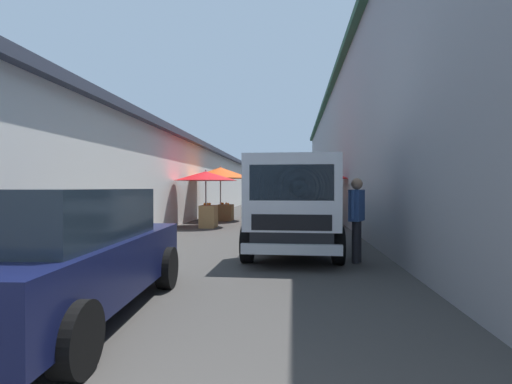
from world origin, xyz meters
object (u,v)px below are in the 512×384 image
fruit_stall_near_right (206,182)px  parked_scooter (323,212)px  vendor_in_shade (357,214)px  plastic_stool (333,225)px  vendor_by_crates (258,200)px  delivery_truck (293,208)px  hatchback_car (58,253)px  fruit_stall_far_left (319,181)px  fruit_stall_mid_lane (221,176)px

fruit_stall_near_right → parked_scooter: size_ratio=1.41×
vendor_in_shade → parked_scooter: size_ratio=0.99×
fruit_stall_near_right → parked_scooter: 5.23m
plastic_stool → vendor_by_crates: bearing=22.4°
delivery_truck → vendor_by_crates: 10.92m
fruit_stall_near_right → delivery_truck: bearing=-151.6°
delivery_truck → vendor_by_crates: delivery_truck is taller
vendor_in_shade → delivery_truck: bearing=69.1°
vendor_in_shade → hatchback_car: bearing=133.8°
fruit_stall_near_right → plastic_stool: 5.15m
vendor_in_shade → plastic_stool: vendor_in_shade is taller
hatchback_car → plastic_stool: (7.84, -3.78, -0.41)m
fruit_stall_far_left → vendor_by_crates: 4.93m
hatchback_car → parked_scooter: 13.12m
hatchback_car → vendor_in_shade: 5.32m
fruit_stall_near_right → vendor_in_shade: size_ratio=1.42×
vendor_in_shade → plastic_stool: (4.16, 0.05, -0.63)m
vendor_in_shade → fruit_stall_mid_lane: bearing=25.7°
delivery_truck → parked_scooter: (8.38, -1.24, -0.59)m
parked_scooter → fruit_stall_near_right: bearing=118.5°
fruit_stall_far_left → vendor_by_crates: bearing=33.9°
fruit_stall_near_right → vendor_by_crates: fruit_stall_near_right is taller
fruit_stall_far_left → delivery_truck: size_ratio=0.48×
hatchback_car → vendor_in_shade: vendor_in_shade is taller
fruit_stall_mid_lane → hatchback_car: 13.00m
fruit_stall_mid_lane → plastic_stool: (-5.08, -4.39, -1.64)m
parked_scooter → plastic_stool: 4.70m
fruit_stall_mid_lane → plastic_stool: size_ratio=6.42×
fruit_stall_far_left → parked_scooter: bearing=-9.4°
delivery_truck → fruit_stall_far_left: bearing=-8.2°
parked_scooter → vendor_in_shade: bearing=-180.0°
delivery_truck → hatchback_car: bearing=148.1°
fruit_stall_mid_lane → hatchback_car: (-12.93, -0.61, -1.23)m
hatchback_car → vendor_by_crates: bearing=-3.3°
fruit_stall_far_left → vendor_by_crates: size_ratio=1.55×
fruit_stall_mid_lane → hatchback_car: size_ratio=0.70×
hatchback_car → vendor_in_shade: (3.68, -3.84, 0.22)m
vendor_by_crates → plastic_stool: (-7.10, -2.93, -0.54)m
fruit_stall_near_right → vendor_in_shade: fruit_stall_near_right is taller
vendor_in_shade → plastic_stool: 4.21m
fruit_stall_near_right → fruit_stall_mid_lane: size_ratio=0.84×
vendor_by_crates → hatchback_car: bearing=176.7°
plastic_stool → delivery_truck: bearing=162.0°
fruit_stall_mid_lane → vendor_by_crates: fruit_stall_mid_lane is taller
fruit_stall_mid_lane → fruit_stall_far_left: fruit_stall_mid_lane is taller
fruit_stall_mid_lane → fruit_stall_far_left: size_ratio=1.18×
fruit_stall_far_left → vendor_by_crates: (4.03, 2.71, -0.87)m
vendor_in_shade → parked_scooter: 8.88m
delivery_truck → vendor_by_crates: (10.78, 1.73, -0.17)m
vendor_by_crates → fruit_stall_mid_lane: bearing=144.1°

